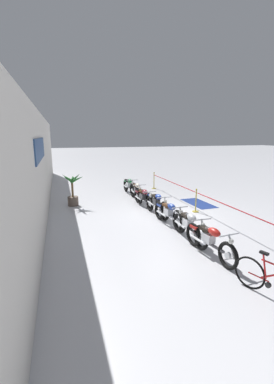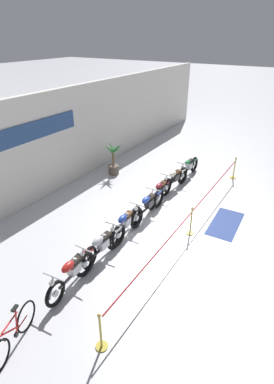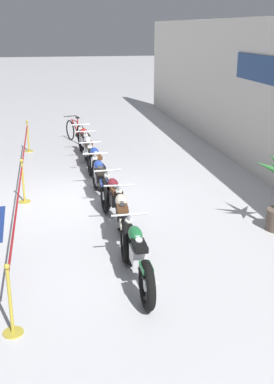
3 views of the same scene
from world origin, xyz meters
The scene contains 12 objects.
ground_plane centered at (0.00, 0.00, 0.00)m, with size 120.00×120.00×0.00m, color silver.
motorcycle_red_0 centered at (-4.04, 0.53, 0.47)m, with size 2.24×0.62×0.94m.
motorcycle_silver_1 centered at (-2.78, 0.51, 0.47)m, with size 2.38×0.62×0.96m.
motorcycle_blue_2 centered at (-1.40, 0.59, 0.46)m, with size 2.28×0.62×0.94m.
motorcycle_blue_3 centered at (0.05, 0.52, 0.48)m, with size 2.46×0.62×0.97m.
motorcycle_maroon_4 centered at (1.36, 0.69, 0.45)m, with size 2.26×0.62×0.91m.
motorcycle_cream_5 centered at (2.60, 0.64, 0.49)m, with size 2.24×0.62×0.97m.
motorcycle_green_6 centered at (4.14, 0.64, 0.47)m, with size 2.21×0.62×0.96m.
bicycle centered at (-6.12, 0.36, 0.39)m, with size 1.68×0.67×0.97m.
stanchion_far_left centered at (-1.41, -1.27, 0.74)m, with size 10.31×0.28×1.05m.
stanchion_mid_left centered at (-0.12, -1.27, 0.36)m, with size 0.28×0.28×1.05m.
stanchion_mid_right centered at (5.14, -1.27, 0.36)m, with size 0.28×0.28×1.05m.
Camera 3 is at (10.90, -0.66, 3.93)m, focal length 45.00 mm.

